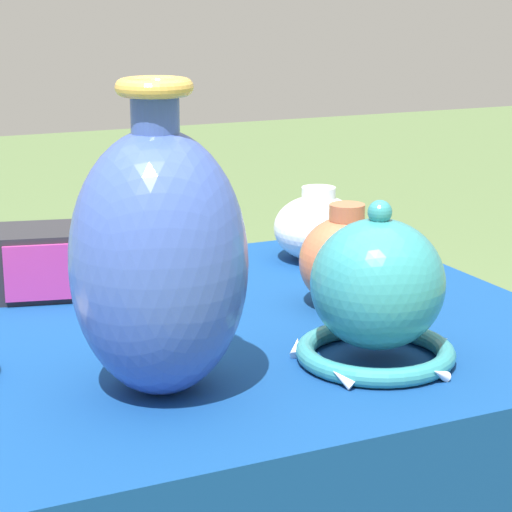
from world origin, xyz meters
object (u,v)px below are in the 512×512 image
(mosaic_tile_box, at_px, (52,261))
(jar_round_terracotta, at_px, (346,261))
(vase_dome_bell, at_px, (377,296))
(jar_round_porcelain, at_px, (318,227))
(vase_tall_bulbous, at_px, (159,260))

(mosaic_tile_box, distance_m, jar_round_terracotta, 0.41)
(vase_dome_bell, distance_m, mosaic_tile_box, 0.50)
(vase_dome_bell, distance_m, jar_round_porcelain, 0.44)
(jar_round_terracotta, bearing_deg, vase_dome_bell, -110.32)
(vase_dome_bell, bearing_deg, vase_tall_bulbous, 175.24)
(vase_dome_bell, bearing_deg, mosaic_tile_box, 122.96)
(mosaic_tile_box, distance_m, jar_round_porcelain, 0.42)
(vase_tall_bulbous, bearing_deg, mosaic_tile_box, 92.85)
(mosaic_tile_box, height_order, jar_round_porcelain, jar_round_porcelain)
(mosaic_tile_box, xyz_separation_m, jar_round_porcelain, (0.42, 0.00, 0.01))
(vase_dome_bell, xyz_separation_m, jar_round_porcelain, (0.15, 0.42, -0.03))
(jar_round_porcelain, bearing_deg, vase_tall_bulbous, -135.25)
(vase_dome_bell, bearing_deg, jar_round_terracotta, 69.68)
(mosaic_tile_box, bearing_deg, vase_dome_bell, -43.33)
(vase_tall_bulbous, xyz_separation_m, vase_dome_bell, (0.25, -0.02, -0.07))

